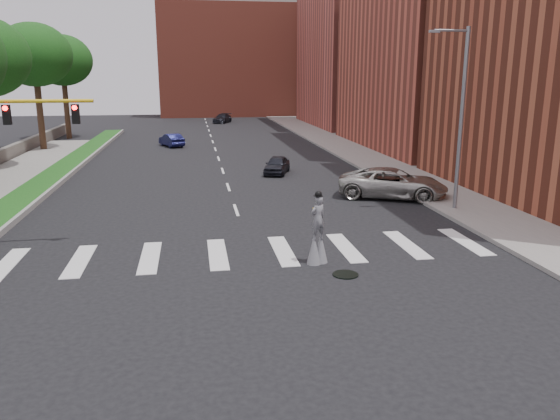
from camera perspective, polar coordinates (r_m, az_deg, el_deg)
name	(u,v)px	position (r m, az deg, el deg)	size (l,w,h in m)	color
ground_plane	(253,261)	(20.54, -2.80, -5.32)	(160.00, 160.00, 0.00)	black
grass_median	(56,174)	(40.93, -22.33, 3.55)	(2.00, 60.00, 0.25)	#164914
median_curb	(72,173)	(40.70, -20.89, 3.64)	(0.20, 60.00, 0.28)	gray
sidewalk_right	(367,156)	(47.09, 9.06, 5.61)	(5.00, 90.00, 0.18)	gray
manhole	(345,275)	(19.23, 6.86, -6.71)	(0.90, 0.90, 0.04)	black
building_mid	(455,16)	(55.10, 17.82, 18.75)	(16.00, 22.00, 24.00)	#A74634
building_far	(371,50)	(77.20, 9.44, 16.15)	(16.00, 22.00, 20.00)	#B54F43
building_backdrop	(237,62)	(97.64, -4.53, 15.20)	(26.00, 14.00, 18.00)	#A74634
streetlight	(460,114)	(28.48, 18.29, 9.48)	(2.05, 0.20, 9.00)	slate
stilt_performer	(318,236)	(20.01, 3.95, -2.73)	(0.81, 0.65, 2.73)	#352115
suv_crossing	(393,183)	(31.42, 11.73, 2.76)	(2.77, 6.01, 1.67)	#ADABA4
car_near	(277,165)	(38.46, -0.31, 4.73)	(1.45, 3.61, 1.23)	black
car_mid	(171,140)	(54.41, -11.28, 7.19)	(1.32, 3.80, 1.25)	#141749
car_far	(222,118)	(80.58, -6.05, 9.50)	(1.80, 4.43, 1.29)	black
tree_4	(34,55)	(54.43, -24.31, 14.53)	(6.52, 6.52, 11.27)	#352115
tree_5	(62,61)	(64.17, -21.81, 14.29)	(6.27, 6.27, 10.95)	#352115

